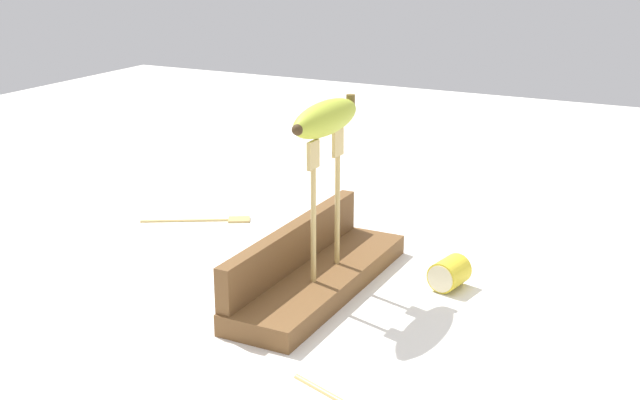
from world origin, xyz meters
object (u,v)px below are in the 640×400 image
at_px(fork_fallen_near, 211,219).
at_px(banana_chunk_near, 449,273).
at_px(fork_stand_center, 326,192).
at_px(banana_raised_center, 326,118).

bearing_deg(fork_fallen_near, banana_chunk_near, -100.35).
bearing_deg(banana_chunk_near, fork_stand_center, 120.84).
xyz_separation_m(banana_raised_center, banana_chunk_near, (0.09, -0.14, -0.22)).
relative_size(banana_raised_center, banana_chunk_near, 2.78).
relative_size(fork_stand_center, fork_fallen_near, 1.13).
distance_m(fork_stand_center, banana_raised_center, 0.10).
xyz_separation_m(fork_stand_center, banana_raised_center, (-0.00, 0.00, 0.10)).
height_order(banana_raised_center, banana_chunk_near, banana_raised_center).
height_order(fork_stand_center, banana_chunk_near, fork_stand_center).
bearing_deg(banana_chunk_near, banana_raised_center, 120.86).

